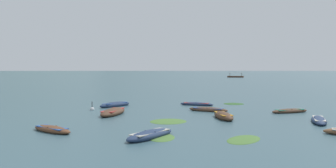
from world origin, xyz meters
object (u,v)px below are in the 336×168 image
(rowboat_1, at_px, (319,120))
(mooring_buoy, at_px, (92,109))
(rowboat_9, at_px, (115,105))
(rowboat_5, at_px, (113,112))
(rowboat_6, at_px, (52,129))
(ferry_0, at_px, (236,77))
(rowboat_3, at_px, (223,116))
(rowboat_2, at_px, (208,110))
(rowboat_0, at_px, (197,104))
(rowboat_7, at_px, (150,135))
(rowboat_4, at_px, (290,111))

(rowboat_1, distance_m, mooring_buoy, 19.09)
(rowboat_9, bearing_deg, rowboat_5, -83.10)
(rowboat_6, distance_m, ferry_0, 143.63)
(rowboat_1, relative_size, rowboat_5, 0.86)
(rowboat_3, height_order, mooring_buoy, mooring_buoy)
(rowboat_5, relative_size, rowboat_9, 1.20)
(rowboat_6, bearing_deg, rowboat_1, 10.67)
(rowboat_1, bearing_deg, rowboat_5, 164.51)
(rowboat_2, height_order, mooring_buoy, mooring_buoy)
(rowboat_0, bearing_deg, rowboat_2, -83.23)
(rowboat_5, xyz_separation_m, ferry_0, (38.46, 130.08, 0.25))
(rowboat_3, xyz_separation_m, rowboat_7, (-5.31, -7.08, -0.03))
(rowboat_4, bearing_deg, rowboat_6, -154.09)
(rowboat_6, distance_m, rowboat_9, 13.65)
(rowboat_9, height_order, ferry_0, ferry_0)
(mooring_buoy, bearing_deg, rowboat_4, -6.15)
(rowboat_4, relative_size, mooring_buoy, 4.14)
(rowboat_7, bearing_deg, rowboat_4, 41.72)
(rowboat_9, bearing_deg, rowboat_0, 6.55)
(rowboat_3, bearing_deg, rowboat_2, 97.78)
(rowboat_2, xyz_separation_m, rowboat_3, (0.60, -4.36, 0.05))
(rowboat_4, height_order, rowboat_9, rowboat_9)
(rowboat_4, bearing_deg, rowboat_9, 162.78)
(rowboat_2, height_order, rowboat_3, rowboat_3)
(rowboat_2, relative_size, ferry_0, 0.47)
(rowboat_3, height_order, rowboat_7, rowboat_3)
(rowboat_6, relative_size, mooring_buoy, 3.58)
(rowboat_3, distance_m, ferry_0, 135.69)
(rowboat_0, xyz_separation_m, rowboat_1, (7.64, -11.15, 0.02))
(rowboat_0, relative_size, rowboat_4, 0.97)
(rowboat_5, height_order, ferry_0, ferry_0)
(rowboat_1, distance_m, rowboat_5, 15.88)
(rowboat_5, xyz_separation_m, rowboat_7, (3.53, -9.42, -0.04))
(ferry_0, height_order, mooring_buoy, ferry_0)
(rowboat_5, bearing_deg, rowboat_4, 3.79)
(mooring_buoy, bearing_deg, rowboat_6, -90.45)
(rowboat_6, xyz_separation_m, rowboat_7, (6.01, -1.83, 0.03))
(rowboat_5, relative_size, rowboat_7, 1.28)
(ferry_0, bearing_deg, rowboat_9, -107.52)
(rowboat_4, xyz_separation_m, rowboat_9, (-15.95, 4.94, 0.05))
(rowboat_0, xyz_separation_m, rowboat_3, (1.18, -9.25, 0.06))
(rowboat_9, relative_size, ferry_0, 0.48)
(rowboat_6, relative_size, rowboat_9, 0.85)
(ferry_0, xyz_separation_m, mooring_buoy, (-40.85, -127.17, -0.35))
(ferry_0, bearing_deg, rowboat_2, -103.28)
(ferry_0, relative_size, mooring_buoy, 8.72)
(rowboat_6, xyz_separation_m, rowboat_9, (1.75, 13.54, 0.04))
(rowboat_2, distance_m, rowboat_4, 7.05)
(rowboat_2, xyz_separation_m, rowboat_7, (-4.71, -11.44, 0.02))
(rowboat_6, height_order, rowboat_7, rowboat_7)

